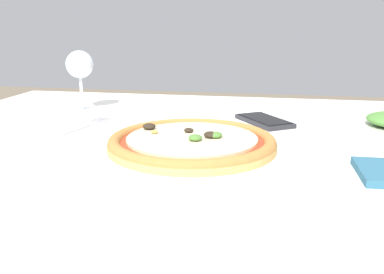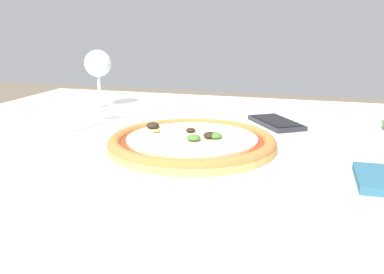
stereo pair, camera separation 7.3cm
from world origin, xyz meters
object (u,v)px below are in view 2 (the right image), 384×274
(fork, at_px, (98,123))
(cell_phone, at_px, (276,122))
(dining_table, at_px, (212,184))
(wine_glass_far_left, at_px, (98,66))
(pizza_plate, at_px, (192,144))

(fork, bearing_deg, cell_phone, 15.36)
(dining_table, height_order, cell_phone, cell_phone)
(fork, distance_m, wine_glass_far_left, 0.21)
(fork, relative_size, wine_glass_far_left, 1.11)
(dining_table, xyz_separation_m, wine_glass_far_left, (-0.36, 0.25, 0.19))
(dining_table, height_order, fork, fork)
(pizza_plate, bearing_deg, cell_phone, 65.23)
(cell_phone, bearing_deg, fork, -164.64)
(wine_glass_far_left, relative_size, cell_phone, 0.97)
(dining_table, distance_m, pizza_plate, 0.11)
(fork, height_order, wine_glass_far_left, wine_glass_far_left)
(wine_glass_far_left, bearing_deg, fork, -63.38)
(dining_table, height_order, wine_glass_far_left, wine_glass_far_left)
(pizza_plate, height_order, cell_phone, pizza_plate)
(wine_glass_far_left, xyz_separation_m, cell_phone, (0.46, -0.06, -0.11))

